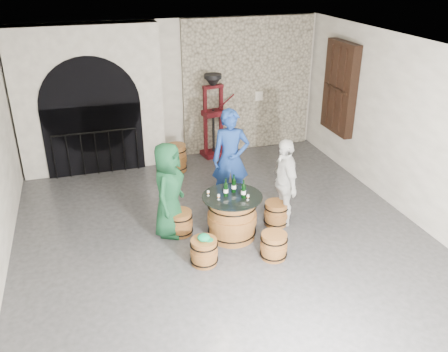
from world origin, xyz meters
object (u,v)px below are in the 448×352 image
object	(u,v)px
barrel_stool_far	(231,201)
barrel_stool_near_left	(204,252)
barrel_stool_left	(180,223)
wine_bottle_center	(244,191)
corking_press	(213,109)
person_white	(284,182)
wine_bottle_left	(226,189)
wine_bottle_right	(234,185)
barrel_table	(232,217)
person_blue	(231,159)
person_green	(169,190)
barrel_stool_near_right	(274,246)
side_barrel	(176,158)
barrel_stool_right	(276,213)

from	to	relation	value
barrel_stool_far	barrel_stool_near_left	distance (m)	1.76
barrel_stool_left	wine_bottle_center	bearing A→B (deg)	-24.91
wine_bottle_center	corking_press	distance (m)	3.78
person_white	wine_bottle_left	distance (m)	1.15
wine_bottle_center	wine_bottle_right	world-z (taller)	same
barrel_stool_near_left	person_white	bearing A→B (deg)	25.63
barrel_table	person_blue	world-z (taller)	person_blue
person_green	wine_bottle_right	world-z (taller)	person_green
corking_press	barrel_stool_near_right	bearing A→B (deg)	-104.10
wine_bottle_right	side_barrel	xyz separation A→B (m)	(-0.41, 2.86, -0.61)
barrel_stool_near_left	wine_bottle_left	size ratio (longest dim) A/B	1.38
wine_bottle_center	wine_bottle_right	size ratio (longest dim) A/B	1.00
barrel_stool_far	barrel_stool_near_right	xyz separation A→B (m)	(0.19, -1.66, 0.00)
wine_bottle_right	person_blue	bearing A→B (deg)	75.17
person_white	barrel_table	bearing A→B (deg)	-75.23
barrel_stool_left	person_white	xyz separation A→B (m)	(1.87, -0.17, 0.60)
barrel_table	barrel_stool_left	world-z (taller)	barrel_table
person_blue	side_barrel	distance (m)	2.09
barrel_table	barrel_stool_near_right	distance (m)	0.93
barrel_stool_left	person_blue	world-z (taller)	person_blue
barrel_stool_near_right	person_blue	size ratio (longest dim) A/B	0.23
barrel_stool_near_left	person_white	xyz separation A→B (m)	(1.70, 0.81, 0.60)
person_blue	wine_bottle_center	bearing A→B (deg)	-84.30
wine_bottle_center	side_barrel	world-z (taller)	wine_bottle_center
barrel_table	barrel_stool_near_right	world-z (taller)	barrel_table
barrel_stool_near_left	side_barrel	size ratio (longest dim) A/B	0.72
barrel_stool_near_left	person_blue	distance (m)	2.15
person_green	wine_bottle_right	xyz separation A→B (m)	(1.07, -0.29, 0.08)
person_blue	person_white	xyz separation A→B (m)	(0.70, -0.94, -0.15)
barrel_stool_near_right	person_white	xyz separation A→B (m)	(0.58, 0.98, 0.60)
barrel_stool_far	wine_bottle_left	bearing A→B (deg)	-113.27
barrel_stool_near_left	wine_bottle_left	xyz separation A→B (m)	(0.56, 0.66, 0.71)
barrel_stool_right	barrel_stool_near_right	world-z (taller)	same
barrel_table	barrel_stool_near_left	size ratio (longest dim) A/B	2.29
barrel_stool_far	wine_bottle_left	distance (m)	1.15
person_blue	wine_bottle_right	bearing A→B (deg)	-91.17
barrel_stool_near_right	wine_bottle_right	world-z (taller)	wine_bottle_right
barrel_stool_far	person_white	size ratio (longest dim) A/B	0.28
barrel_stool_near_left	wine_bottle_center	size ratio (longest dim) A/B	1.38
wine_bottle_right	barrel_stool_left	bearing A→B (deg)	166.36
person_blue	wine_bottle_left	xyz separation A→B (m)	(-0.44, -1.10, -0.04)
wine_bottle_left	corking_press	distance (m)	3.69
barrel_stool_near_right	wine_bottle_right	xyz separation A→B (m)	(-0.38, 0.93, 0.71)
barrel_stool_near_right	wine_bottle_right	size ratio (longest dim) A/B	1.38
wine_bottle_center	corking_press	world-z (taller)	corking_press
barrel_stool_right	wine_bottle_right	size ratio (longest dim) A/B	1.38
barrel_stool_left	wine_bottle_center	world-z (taller)	wine_bottle_center
barrel_stool_left	barrel_stool_near_right	world-z (taller)	same
side_barrel	barrel_stool_near_left	bearing A→B (deg)	-95.10
side_barrel	corking_press	bearing A→B (deg)	31.08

